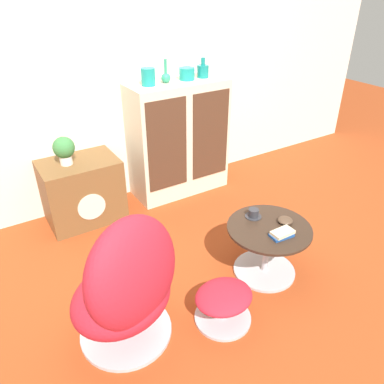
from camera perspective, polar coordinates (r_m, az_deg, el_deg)
name	(u,v)px	position (r m, az deg, el deg)	size (l,w,h in m)	color
ground_plane	(205,285)	(2.77, 2.02, -13.91)	(12.00, 12.00, 0.00)	#9E3D19
wall_back	(107,60)	(3.43, -12.87, 18.99)	(6.40, 0.06, 2.60)	silver
sideboard	(179,139)	(3.66, -2.05, 8.11)	(0.93, 0.42, 1.10)	beige
tv_console	(82,191)	(3.42, -16.36, 0.18)	(0.65, 0.46, 0.57)	brown
egg_chair	(127,286)	(2.19, -9.81, -13.96)	(0.80, 0.77, 0.89)	#B7B7BC
ottoman	(224,301)	(2.45, 4.84, -16.20)	(0.38, 0.37, 0.24)	#B7B7BC
coffee_table	(267,246)	(2.77, 11.37, -8.05)	(0.59, 0.59, 0.40)	#B7B7BC
vase_leftmost	(148,77)	(3.35, -6.70, 17.04)	(0.12, 0.12, 0.15)	teal
vase_inner_left	(166,77)	(3.43, -4.01, 17.12)	(0.08, 0.08, 0.20)	#2D8E6B
vase_inner_right	(187,74)	(3.53, -0.79, 17.58)	(0.14, 0.14, 0.11)	teal
vase_rightmost	(203,71)	(3.62, 1.67, 18.01)	(0.11, 0.11, 0.18)	#147A75
potted_plant	(64,149)	(3.22, -18.92, 6.23)	(0.18, 0.18, 0.24)	silver
teacup	(253,214)	(2.74, 9.35, -3.28)	(0.12, 0.12, 0.06)	#2D2D33
book_stack	(282,234)	(2.59, 13.56, -6.20)	(0.17, 0.10, 0.04)	#1E478C
bowl	(285,220)	(2.73, 14.01, -4.21)	(0.11, 0.11, 0.04)	#4C3828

